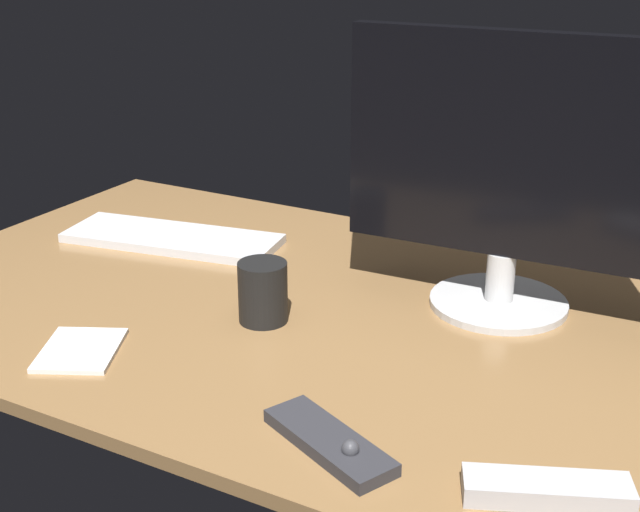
% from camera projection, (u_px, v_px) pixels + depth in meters
% --- Properties ---
extents(desk, '(1.40, 0.84, 0.02)m').
position_uv_depth(desk, '(311.00, 315.00, 1.34)').
color(desk, olive).
rests_on(desk, ground).
extents(monitor, '(0.50, 0.21, 0.42)m').
position_uv_depth(monitor, '(510.00, 165.00, 1.27)').
color(monitor, silver).
rests_on(monitor, desk).
extents(keyboard, '(0.42, 0.21, 0.02)m').
position_uv_depth(keyboard, '(172.00, 238.00, 1.61)').
color(keyboard, silver).
rests_on(keyboard, desk).
extents(media_remote, '(0.19, 0.13, 0.03)m').
position_uv_depth(media_remote, '(330.00, 442.00, 0.99)').
color(media_remote, '#2D2D33').
rests_on(media_remote, desk).
extents(tv_remote, '(0.18, 0.11, 0.02)m').
position_uv_depth(tv_remote, '(547.00, 490.00, 0.90)').
color(tv_remote, '#B7B7BC').
rests_on(tv_remote, desk).
extents(coffee_mug, '(0.07, 0.07, 0.09)m').
position_uv_depth(coffee_mug, '(263.00, 292.00, 1.29)').
color(coffee_mug, black).
rests_on(coffee_mug, desk).
extents(notepad, '(0.15, 0.16, 0.01)m').
position_uv_depth(notepad, '(80.00, 350.00, 1.21)').
color(notepad, white).
rests_on(notepad, desk).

